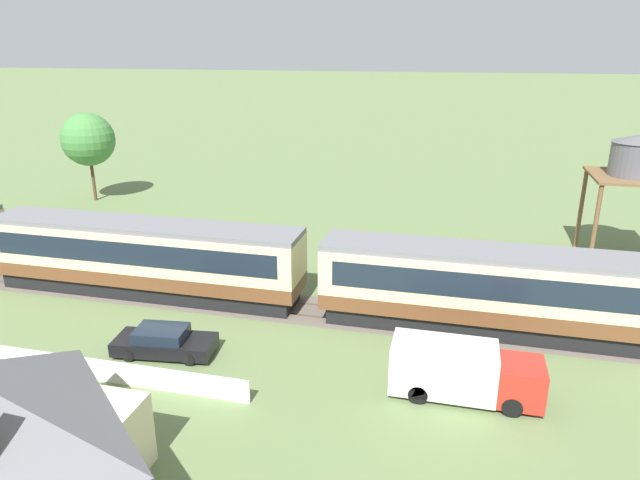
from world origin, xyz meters
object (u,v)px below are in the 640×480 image
Objects in this scene: water_tower at (638,161)px; parked_car_black at (164,342)px; yard_tree_0 at (88,140)px; passenger_train at (317,271)px; delivery_truck_red at (462,371)px.

parked_car_black is at bearing -142.49° from water_tower.
water_tower reaches higher than yard_tree_0.
water_tower is at bearing -7.61° from yard_tree_0.
yard_tree_0 is at bearing 123.24° from parked_car_black.
water_tower is 1.06× the size of yard_tree_0.
passenger_train is 9.71× the size of yard_tree_0.
yard_tree_0 is (-43.47, 5.81, -1.16)m from water_tower.
passenger_train is 9.17× the size of water_tower.
water_tower is (17.70, 11.99, 4.41)m from passenger_train.
water_tower is 21.55m from delivery_truck_red.
yard_tree_0 is at bearing 144.28° from delivery_truck_red.
yard_tree_0 is at bearing 145.38° from passenger_train.
passenger_train is at bearing -145.89° from water_tower.
water_tower is at bearing 30.81° from parked_car_black.
delivery_truck_red is at bearing -118.98° from water_tower.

